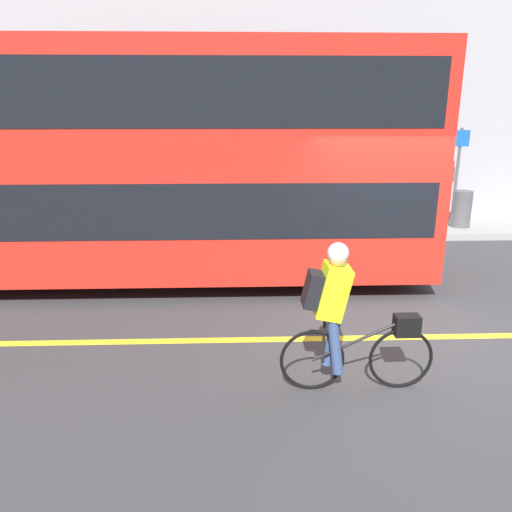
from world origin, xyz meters
The scene contains 8 objects.
ground_plane centered at (0.00, 0.00, 0.00)m, with size 80.00×80.00×0.00m, color #38383A.
road_center_line centered at (0.00, -0.02, 0.00)m, with size 50.00×0.14×0.01m, color yellow.
sidewalk_curb centered at (0.00, 5.60, 0.08)m, with size 60.00×1.67×0.15m.
building_facade centered at (0.00, 6.58, 4.41)m, with size 60.00×0.30×8.82m.
bus centered at (-3.94, 2.43, 2.12)m, with size 9.49×2.42×3.84m.
cyclist_on_bike centered at (-1.24, -1.21, 0.87)m, with size 1.63×0.32×1.62m.
trash_bin centered at (2.96, 5.52, 0.58)m, with size 0.45×0.45×0.85m.
street_sign_post centered at (2.76, 5.51, 1.44)m, with size 0.36×0.09×2.28m.
Camera 1 is at (-2.30, -5.89, 2.90)m, focal length 35.00 mm.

